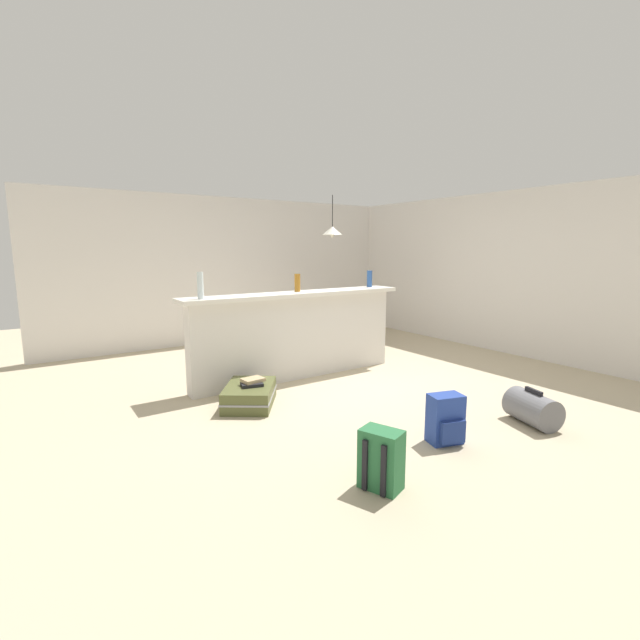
{
  "coord_description": "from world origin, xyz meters",
  "views": [
    {
      "loc": [
        -3.25,
        -4.37,
        1.64
      ],
      "look_at": [
        -0.04,
        0.36,
        0.71
      ],
      "focal_mm": 24.91,
      "sensor_mm": 36.0,
      "label": 1
    }
  ],
  "objects_px": {
    "bottle_clear": "(200,286)",
    "dining_table": "(333,307)",
    "pendant_lamp": "(332,231)",
    "dining_chair_near_partition": "(347,318)",
    "duffel_bag_grey": "(532,409)",
    "bottle_amber": "(297,283)",
    "backpack_blue": "(446,420)",
    "suitcase_flat_olive": "(250,395)",
    "backpack_green": "(382,460)",
    "bottle_blue": "(369,279)",
    "book_stack": "(252,382)"
  },
  "relations": [
    {
      "from": "backpack_green",
      "to": "backpack_blue",
      "type": "height_order",
      "value": "same"
    },
    {
      "from": "pendant_lamp",
      "to": "suitcase_flat_olive",
      "type": "bearing_deg",
      "value": -141.32
    },
    {
      "from": "bottle_clear",
      "to": "backpack_green",
      "type": "distance_m",
      "value": 2.76
    },
    {
      "from": "bottle_amber",
      "to": "pendant_lamp",
      "type": "relative_size",
      "value": 0.32
    },
    {
      "from": "bottle_blue",
      "to": "pendant_lamp",
      "type": "bearing_deg",
      "value": 76.56
    },
    {
      "from": "bottle_amber",
      "to": "suitcase_flat_olive",
      "type": "xyz_separation_m",
      "value": [
        -0.98,
        -0.64,
        -1.1
      ]
    },
    {
      "from": "book_stack",
      "to": "backpack_green",
      "type": "bearing_deg",
      "value": -89.16
    },
    {
      "from": "suitcase_flat_olive",
      "to": "book_stack",
      "type": "xyz_separation_m",
      "value": [
        0.02,
        -0.03,
        0.14
      ]
    },
    {
      "from": "dining_table",
      "to": "book_stack",
      "type": "height_order",
      "value": "dining_table"
    },
    {
      "from": "backpack_green",
      "to": "duffel_bag_grey",
      "type": "bearing_deg",
      "value": 1.41
    },
    {
      "from": "dining_chair_near_partition",
      "to": "duffel_bag_grey",
      "type": "distance_m",
      "value": 3.48
    },
    {
      "from": "dining_table",
      "to": "dining_chair_near_partition",
      "type": "height_order",
      "value": "dining_chair_near_partition"
    },
    {
      "from": "book_stack",
      "to": "pendant_lamp",
      "type": "bearing_deg",
      "value": 39.32
    },
    {
      "from": "bottle_amber",
      "to": "bottle_blue",
      "type": "height_order",
      "value": "bottle_blue"
    },
    {
      "from": "dining_table",
      "to": "pendant_lamp",
      "type": "bearing_deg",
      "value": 125.49
    },
    {
      "from": "bottle_amber",
      "to": "dining_table",
      "type": "height_order",
      "value": "bottle_amber"
    },
    {
      "from": "bottle_clear",
      "to": "dining_table",
      "type": "relative_size",
      "value": 0.26
    },
    {
      "from": "bottle_amber",
      "to": "backpack_blue",
      "type": "bearing_deg",
      "value": -90.05
    },
    {
      "from": "pendant_lamp",
      "to": "backpack_blue",
      "type": "relative_size",
      "value": 1.65
    },
    {
      "from": "pendant_lamp",
      "to": "book_stack",
      "type": "xyz_separation_m",
      "value": [
        -2.48,
        -2.03,
        -1.67
      ]
    },
    {
      "from": "suitcase_flat_olive",
      "to": "book_stack",
      "type": "height_order",
      "value": "book_stack"
    },
    {
      "from": "bottle_clear",
      "to": "backpack_blue",
      "type": "relative_size",
      "value": 0.69
    },
    {
      "from": "bottle_blue",
      "to": "pendant_lamp",
      "type": "relative_size",
      "value": 0.33
    },
    {
      "from": "backpack_blue",
      "to": "pendant_lamp",
      "type": "bearing_deg",
      "value": 68.06
    },
    {
      "from": "bottle_blue",
      "to": "backpack_green",
      "type": "relative_size",
      "value": 0.55
    },
    {
      "from": "bottle_amber",
      "to": "dining_chair_near_partition",
      "type": "relative_size",
      "value": 0.24
    },
    {
      "from": "dining_table",
      "to": "bottle_amber",
      "type": "bearing_deg",
      "value": -138.41
    },
    {
      "from": "bottle_blue",
      "to": "backpack_green",
      "type": "height_order",
      "value": "bottle_blue"
    },
    {
      "from": "duffel_bag_grey",
      "to": "suitcase_flat_olive",
      "type": "bearing_deg",
      "value": 135.26
    },
    {
      "from": "bottle_clear",
      "to": "bottle_blue",
      "type": "bearing_deg",
      "value": 2.89
    },
    {
      "from": "backpack_green",
      "to": "duffel_bag_grey",
      "type": "xyz_separation_m",
      "value": [
        1.92,
        0.05,
        -0.05
      ]
    },
    {
      "from": "dining_chair_near_partition",
      "to": "duffel_bag_grey",
      "type": "height_order",
      "value": "dining_chair_near_partition"
    },
    {
      "from": "bottle_clear",
      "to": "dining_table",
      "type": "xyz_separation_m",
      "value": [
        2.8,
        1.46,
        -0.59
      ]
    },
    {
      "from": "pendant_lamp",
      "to": "backpack_blue",
      "type": "height_order",
      "value": "pendant_lamp"
    },
    {
      "from": "pendant_lamp",
      "to": "suitcase_flat_olive",
      "type": "relative_size",
      "value": 0.8
    },
    {
      "from": "pendant_lamp",
      "to": "book_stack",
      "type": "distance_m",
      "value": 3.61
    },
    {
      "from": "dining_table",
      "to": "suitcase_flat_olive",
      "type": "height_order",
      "value": "dining_table"
    },
    {
      "from": "bottle_clear",
      "to": "suitcase_flat_olive",
      "type": "relative_size",
      "value": 0.33
    },
    {
      "from": "bottle_blue",
      "to": "backpack_green",
      "type": "xyz_separation_m",
      "value": [
        -2.13,
        -2.66,
        -1.01
      ]
    },
    {
      "from": "dining_table",
      "to": "bottle_blue",
      "type": "bearing_deg",
      "value": -103.89
    },
    {
      "from": "bottle_blue",
      "to": "book_stack",
      "type": "height_order",
      "value": "bottle_blue"
    },
    {
      "from": "duffel_bag_grey",
      "to": "bottle_blue",
      "type": "bearing_deg",
      "value": 85.56
    },
    {
      "from": "bottle_blue",
      "to": "dining_chair_near_partition",
      "type": "xyz_separation_m",
      "value": [
        0.25,
        0.82,
        -0.69
      ]
    },
    {
      "from": "bottle_blue",
      "to": "duffel_bag_grey",
      "type": "bearing_deg",
      "value": -94.44
    },
    {
      "from": "bottle_amber",
      "to": "backpack_blue",
      "type": "height_order",
      "value": "bottle_amber"
    },
    {
      "from": "bottle_amber",
      "to": "dining_chair_near_partition",
      "type": "height_order",
      "value": "bottle_amber"
    },
    {
      "from": "suitcase_flat_olive",
      "to": "duffel_bag_grey",
      "type": "xyz_separation_m",
      "value": [
        1.97,
        -1.96,
        0.04
      ]
    },
    {
      "from": "duffel_bag_grey",
      "to": "backpack_blue",
      "type": "bearing_deg",
      "value": 169.33
    },
    {
      "from": "dining_chair_near_partition",
      "to": "book_stack",
      "type": "xyz_separation_m",
      "value": [
        -2.41,
        -1.5,
        -0.26
      ]
    },
    {
      "from": "bottle_clear",
      "to": "dining_chair_near_partition",
      "type": "distance_m",
      "value": 2.97
    }
  ]
}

